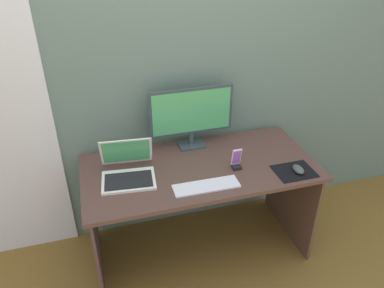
# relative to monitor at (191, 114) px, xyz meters

# --- Properties ---
(ground_plane) EXTENTS (8.00, 8.00, 0.00)m
(ground_plane) POSITION_rel_monitor_xyz_m (-0.02, -0.27, -0.96)
(ground_plane) COLOR brown
(wall_back) EXTENTS (6.00, 0.04, 2.50)m
(wall_back) POSITION_rel_monitor_xyz_m (-0.02, 0.14, 0.29)
(wall_back) COLOR slate
(wall_back) RESTS_ON ground_plane
(desk) EXTENTS (1.50, 0.70, 0.72)m
(desk) POSITION_rel_monitor_xyz_m (-0.02, -0.27, -0.38)
(desk) COLOR brown
(desk) RESTS_ON ground_plane
(monitor) EXTENTS (0.57, 0.14, 0.43)m
(monitor) POSITION_rel_monitor_xyz_m (0.00, 0.00, 0.00)
(monitor) COLOR #344444
(monitor) RESTS_ON desk
(laptop) EXTENTS (0.35, 0.34, 0.22)m
(laptop) POSITION_rel_monitor_xyz_m (-0.48, -0.25, -0.19)
(laptop) COLOR white
(laptop) RESTS_ON desk
(keyboard_external) EXTENTS (0.40, 0.13, 0.01)m
(keyboard_external) POSITION_rel_monitor_xyz_m (-0.05, -0.49, -0.24)
(keyboard_external) COLOR white
(keyboard_external) RESTS_ON desk
(mousepad) EXTENTS (0.25, 0.20, 0.00)m
(mousepad) POSITION_rel_monitor_xyz_m (0.53, -0.49, -0.24)
(mousepad) COLOR black
(mousepad) RESTS_ON desk
(mouse) EXTENTS (0.06, 0.10, 0.04)m
(mouse) POSITION_rel_monitor_xyz_m (0.55, -0.50, -0.22)
(mouse) COLOR #414D46
(mouse) RESTS_ON mousepad
(phone_in_dock) EXTENTS (0.06, 0.05, 0.14)m
(phone_in_dock) POSITION_rel_monitor_xyz_m (0.19, -0.35, -0.19)
(phone_in_dock) COLOR black
(phone_in_dock) RESTS_ON desk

